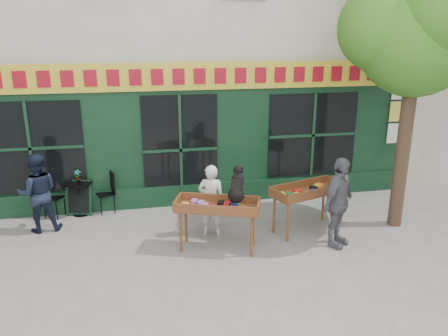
% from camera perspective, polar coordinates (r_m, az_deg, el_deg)
% --- Properties ---
extents(ground, '(80.00, 80.00, 0.00)m').
position_cam_1_polar(ground, '(8.35, -3.66, -10.61)').
color(ground, slate).
rests_on(ground, ground).
extents(street_tree, '(3.05, 2.90, 5.60)m').
position_cam_1_polar(street_tree, '(9.36, 24.10, 17.10)').
color(street_tree, '#382619').
rests_on(street_tree, ground).
extents(book_cart_center, '(1.62, 1.08, 0.99)m').
position_cam_1_polar(book_cart_center, '(8.02, -0.86, -5.27)').
color(book_cart_center, brown).
rests_on(book_cart_center, ground).
extents(dog, '(0.52, 0.68, 0.60)m').
position_cam_1_polar(dog, '(7.88, 1.69, -2.06)').
color(dog, black).
rests_on(dog, book_cart_center).
extents(woman, '(0.62, 0.51, 1.46)m').
position_cam_1_polar(woman, '(8.65, -1.67, -4.24)').
color(woman, silver).
rests_on(woman, ground).
extents(book_cart_right, '(1.62, 1.06, 0.99)m').
position_cam_1_polar(book_cart_right, '(8.95, 10.86, -3.17)').
color(book_cart_right, brown).
rests_on(book_cart_right, ground).
extents(man_right, '(1.06, 0.96, 1.74)m').
position_cam_1_polar(man_right, '(8.42, 14.70, -4.42)').
color(man_right, '#57575C').
rests_on(man_right, ground).
extents(bistro_table, '(0.60, 0.60, 0.76)m').
position_cam_1_polar(bistro_table, '(10.18, -18.38, -2.94)').
color(bistro_table, black).
rests_on(bistro_table, ground).
extents(bistro_chair_left, '(0.49, 0.48, 0.95)m').
position_cam_1_polar(bistro_chair_left, '(10.31, -21.84, -2.97)').
color(bistro_chair_left, black).
rests_on(bistro_chair_left, ground).
extents(bistro_chair_right, '(0.46, 0.46, 0.95)m').
position_cam_1_polar(bistro_chair_right, '(10.14, -14.81, -2.62)').
color(bistro_chair_right, black).
rests_on(bistro_chair_right, ground).
extents(potted_plant, '(0.17, 0.13, 0.29)m').
position_cam_1_polar(potted_plant, '(10.06, -18.57, -0.99)').
color(potted_plant, gray).
rests_on(potted_plant, bistro_table).
extents(man_left, '(0.88, 0.73, 1.63)m').
position_cam_1_polar(man_left, '(9.56, -23.12, -3.01)').
color(man_left, black).
rests_on(man_left, ground).
extents(chalkboard, '(0.59, 0.30, 0.79)m').
position_cam_1_polar(chalkboard, '(10.22, -18.45, -3.73)').
color(chalkboard, black).
rests_on(chalkboard, ground).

